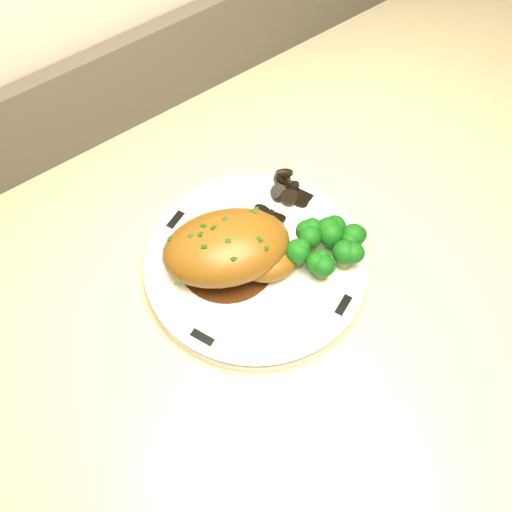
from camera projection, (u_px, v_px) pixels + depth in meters
counter at (229, 465)px, 1.02m from camera, size 2.09×0.69×1.02m
plate at (256, 265)px, 0.68m from camera, size 0.26×0.26×0.02m
rim_accent_0 at (303, 194)px, 0.72m from camera, size 0.02×0.03×0.00m
rim_accent_1 at (176, 220)px, 0.70m from camera, size 0.03×0.02×0.00m
rim_accent_2 at (202, 337)px, 0.63m from camera, size 0.02×0.03×0.00m
rim_accent_3 at (343, 305)px, 0.64m from camera, size 0.03×0.02×0.00m
gravy_pool at (227, 260)px, 0.67m from camera, size 0.10×0.10×0.00m
chicken_breast at (231, 249)px, 0.65m from camera, size 0.16×0.13×0.05m
mushroom_pile at (266, 209)px, 0.70m from camera, size 0.09×0.06×0.02m
broccoli_florets at (327, 247)px, 0.66m from camera, size 0.08×0.06×0.04m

